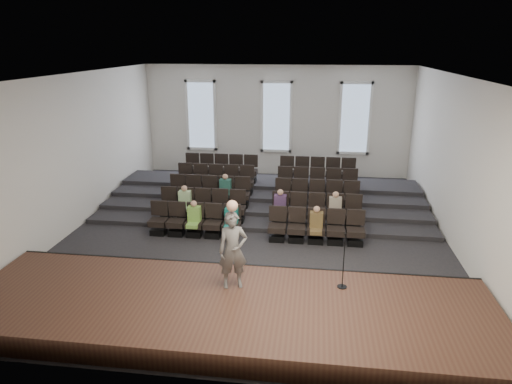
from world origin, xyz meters
The scene contains 14 objects.
ground centered at (0.00, 0.00, 0.00)m, with size 14.00×14.00×0.00m, color black.
ceiling centered at (0.00, 0.00, 5.01)m, with size 12.00×14.00×0.02m, color white.
wall_back centered at (0.00, 7.02, 2.50)m, with size 12.00×0.04×5.00m, color silver.
wall_front centered at (0.00, -7.02, 2.50)m, with size 12.00×0.04×5.00m, color silver.
wall_left centered at (-6.02, 0.00, 2.50)m, with size 0.04×14.00×5.00m, color silver.
wall_right centered at (6.02, 0.00, 2.50)m, with size 0.04×14.00×5.00m, color silver.
stage centered at (0.00, -5.10, 0.25)m, with size 11.80×3.60×0.50m, color #462B1E.
stage_lip centered at (0.00, -3.33, 0.25)m, with size 11.80×0.06×0.52m, color black.
risers centered at (0.00, 3.17, 0.20)m, with size 11.80×4.80×0.60m.
seating_rows centered at (0.00, 1.54, 0.68)m, with size 6.80×4.70×1.67m.
windows centered at (0.00, 6.95, 2.70)m, with size 8.44×0.10×3.24m.
audience centered at (-0.19, 0.15, 0.79)m, with size 5.45×2.64×1.10m.
speaker centered at (0.03, -4.43, 1.42)m, with size 0.67×0.44×1.83m, color #5C5957.
mic_stand centered at (2.55, -4.15, 0.91)m, with size 0.23×0.23×1.37m.
Camera 1 is at (1.78, -13.72, 5.91)m, focal length 32.00 mm.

